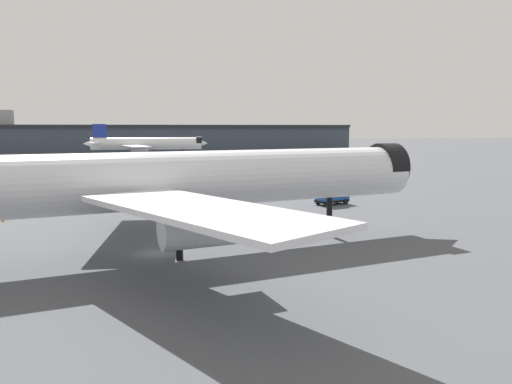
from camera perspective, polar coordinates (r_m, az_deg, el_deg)
The scene contains 6 objects.
ground at distance 49.75m, azimuth -11.58°, elevation -6.96°, with size 900.00×900.00×0.00m, color #4C4F54.
airliner_near_gate at distance 48.78m, azimuth -7.54°, elevation 1.35°, with size 56.27×50.54×16.17m.
airliner_far_taxiway at distance 194.51m, azimuth -12.71°, elevation 5.52°, with size 47.70×43.46×13.54m.
terminal_building at distance 266.62m, azimuth -11.69°, elevation 6.27°, with size 205.50×30.46×20.78m.
service_truck_front at distance 79.19m, azimuth 8.82°, elevation -0.32°, with size 5.96×4.05×3.00m.
traffic_cone_near_nose at distance 72.71m, azimuth -27.48°, elevation -2.81°, with size 0.52×0.52×0.65m, color #F2600C.
Camera 1 is at (-0.44, -48.18, 12.37)m, focal length 34.23 mm.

